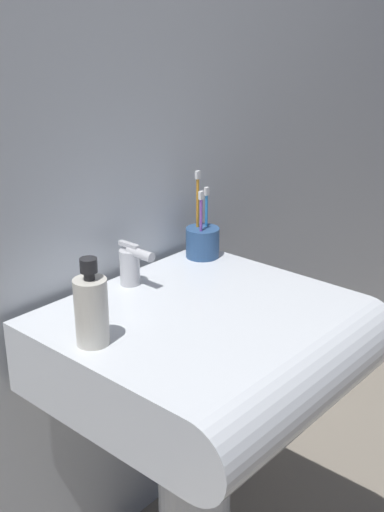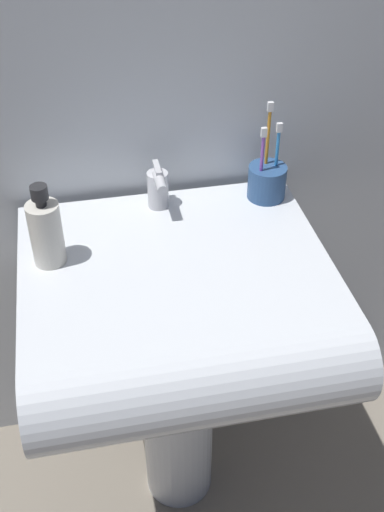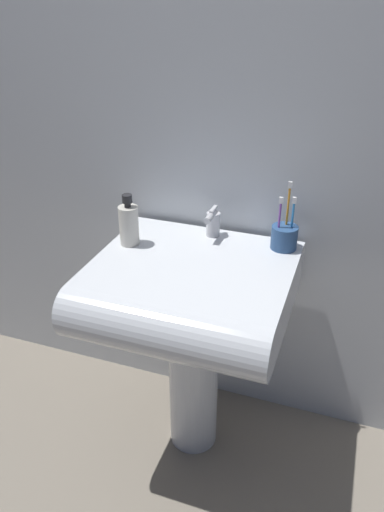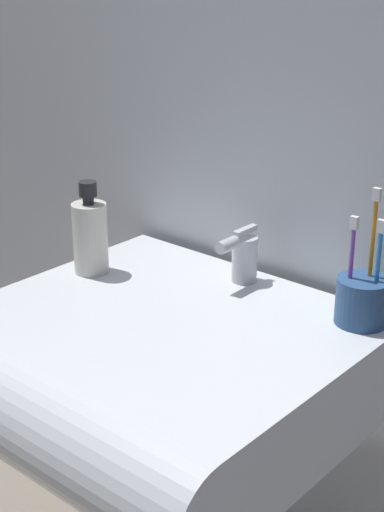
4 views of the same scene
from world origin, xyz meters
name	(u,v)px [view 1 (image 1 of 4)]	position (x,y,z in m)	size (l,w,h in m)	color
wall_back	(91,77)	(0.00, 0.29, 1.20)	(5.00, 0.05, 2.40)	silver
sink_pedestal	(194,483)	(0.00, 0.00, 0.30)	(0.17, 0.17, 0.59)	white
sink_basin	(216,351)	(0.00, -0.06, 0.67)	(0.60, 0.57, 0.16)	white
faucet	(133,264)	(0.00, 0.19, 0.80)	(0.05, 0.10, 0.10)	silver
toothbrush_cup	(203,241)	(0.24, 0.18, 0.79)	(0.08, 0.08, 0.22)	#2D5184
soap_bottle	(91,309)	(-0.24, 0.05, 0.82)	(0.06, 0.06, 0.17)	silver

